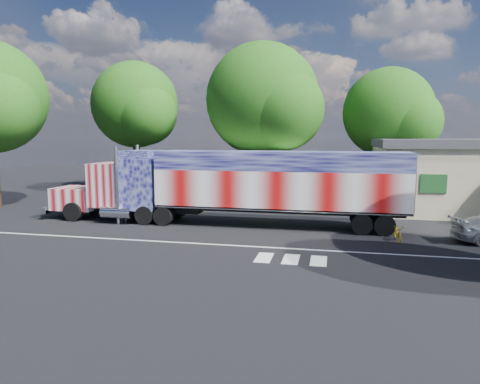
% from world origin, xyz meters
% --- Properties ---
extents(ground, '(100.00, 100.00, 0.00)m').
position_xyz_m(ground, '(0.00, 0.00, 0.00)').
color(ground, black).
extents(lane_markings, '(30.00, 2.67, 0.01)m').
position_xyz_m(lane_markings, '(1.71, -3.77, 0.01)').
color(lane_markings, silver).
rests_on(lane_markings, ground).
extents(semi_truck, '(22.69, 3.58, 4.84)m').
position_xyz_m(semi_truck, '(-0.20, 2.09, 2.49)').
color(semi_truck, black).
rests_on(semi_truck, ground).
extents(coach_bus, '(13.17, 3.07, 3.83)m').
position_xyz_m(coach_bus, '(-1.19, 11.70, 1.99)').
color(coach_bus, silver).
rests_on(coach_bus, ground).
extents(woman, '(0.54, 0.36, 1.47)m').
position_xyz_m(woman, '(-6.98, 0.93, 0.74)').
color(woman, slate).
rests_on(woman, ground).
extents(bicycle, '(0.64, 1.72, 0.89)m').
position_xyz_m(bicycle, '(9.07, -0.33, 0.45)').
color(bicycle, gold).
rests_on(bicycle, ground).
extents(tree_n_mid, '(10.66, 10.15, 13.76)m').
position_xyz_m(tree_n_mid, '(-0.52, 15.55, 8.64)').
color(tree_n_mid, black).
rests_on(tree_n_mid, ground).
extents(tree_ne_a, '(8.37, 7.97, 11.51)m').
position_xyz_m(tree_ne_a, '(10.53, 17.58, 7.47)').
color(tree_ne_a, black).
rests_on(tree_ne_a, ground).
extents(tree_nw_a, '(8.77, 8.36, 12.66)m').
position_xyz_m(tree_nw_a, '(-13.27, 16.21, 8.42)').
color(tree_nw_a, black).
rests_on(tree_nw_a, ground).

